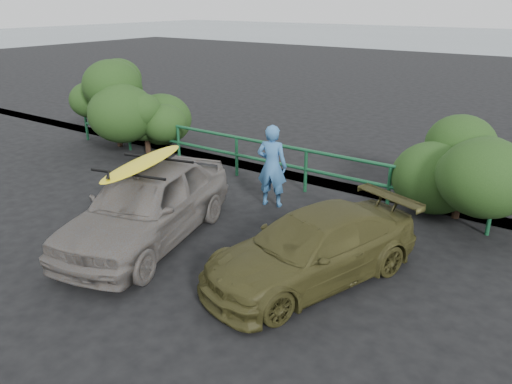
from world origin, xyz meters
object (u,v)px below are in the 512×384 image
guardrail (270,163)px  olive_vehicle (312,248)px  sedan (147,204)px  surfboard (143,163)px  man (272,166)px

guardrail → olive_vehicle: 4.52m
sedan → surfboard: 0.80m
olive_vehicle → surfboard: (-3.16, -0.51, 0.96)m
sedan → olive_vehicle: sedan is taller
man → olive_vehicle: bearing=119.3°
sedan → man: bearing=56.9°
man → surfboard: man is taller
guardrail → surfboard: (-0.12, -3.86, 0.99)m
guardrail → surfboard: bearing=-91.7°
guardrail → olive_vehicle: (3.04, -3.34, 0.03)m
sedan → surfboard: surfboard is taller
guardrail → man: 1.44m
guardrail → olive_vehicle: olive_vehicle is taller
guardrail → olive_vehicle: bearing=-47.7°
surfboard → sedan: bearing=-14.3°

